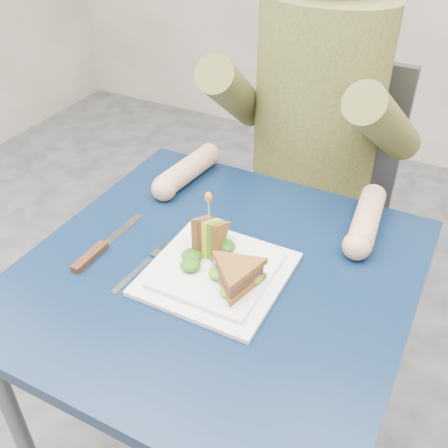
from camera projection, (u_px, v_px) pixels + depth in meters
The scene contains 12 objects.
table at pixel (217, 299), 1.09m from camera, with size 0.75×0.75×0.73m.
chair at pixel (317, 190), 1.62m from camera, with size 0.42×0.40×0.93m.
diner at pixel (318, 87), 1.32m from camera, with size 0.54×0.59×0.74m.
plate at pixel (217, 272), 1.02m from camera, with size 0.26×0.26×0.02m.
sandwich_flat at pixel (237, 275), 0.96m from camera, with size 0.17×0.17×0.05m.
sandwich_upright at pixel (209, 236), 1.04m from camera, with size 0.08×0.12×0.12m.
fork at pixel (141, 267), 1.04m from camera, with size 0.03×0.18×0.01m.
knife at pixel (96, 252), 1.08m from camera, with size 0.02×0.22×0.02m.
toothpick at pixel (209, 209), 1.01m from camera, with size 0.00×0.00×0.06m, color tan.
toothpick_frill at pixel (208, 197), 0.99m from camera, with size 0.01×0.01×0.02m, color orange.
lettuce_spill at pixel (221, 262), 1.02m from camera, with size 0.15×0.13×0.02m, color #337A14, non-canonical shape.
onion_ring at pixel (225, 263), 1.01m from camera, with size 0.04×0.04×0.01m, color #9E4C7A.
Camera 1 is at (0.37, -0.69, 1.43)m, focal length 42.00 mm.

